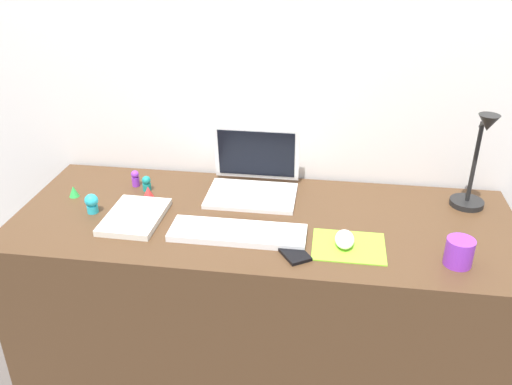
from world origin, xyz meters
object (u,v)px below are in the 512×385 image
notebook_pad (135,217)px  toy_figurine_purple (135,178)px  cell_phone (292,251)px  laptop (254,177)px  toy_figurine_teal (147,183)px  desk_lamp (477,164)px  keyboard (238,233)px  toy_figurine_green (74,191)px  coffee_mug (459,252)px  mouse (345,239)px  toy_figurine_cyan (92,203)px  toy_figurine_red (148,193)px

notebook_pad → toy_figurine_purple: 0.24m
cell_phone → notebook_pad: size_ratio=0.53×
laptop → toy_figurine_teal: laptop is taller
laptop → desk_lamp: size_ratio=0.90×
keyboard → cell_phone: size_ratio=3.20×
desk_lamp → toy_figurine_purple: size_ratio=5.67×
toy_figurine_green → toy_figurine_teal: size_ratio=0.70×
keyboard → toy_figurine_teal: 0.45m
cell_phone → coffee_mug: (0.46, 0.01, 0.03)m
mouse → notebook_pad: size_ratio=0.40×
toy_figurine_cyan → toy_figurine_red: size_ratio=1.35×
toy_figurine_teal → toy_figurine_red: 0.07m
mouse → coffee_mug: 0.31m
notebook_pad → toy_figurine_purple: toy_figurine_purple is taller
keyboard → coffee_mug: coffee_mug is taller
mouse → toy_figurine_purple: toy_figurine_purple is taller
toy_figurine_cyan → toy_figurine_teal: (0.12, 0.18, -0.01)m
laptop → toy_figurine_purple: (-0.42, -0.02, -0.02)m
desk_lamp → cell_phone: bearing=-148.1°
toy_figurine_green → toy_figurine_purple: 0.21m
toy_figurine_red → coffee_mug: bearing=-14.4°
toy_figurine_teal → toy_figurine_red: toy_figurine_teal is taller
toy_figurine_purple → toy_figurine_cyan: (-0.07, -0.21, 0.00)m
toy_figurine_red → toy_figurine_teal: bearing=113.1°
desk_lamp → toy_figurine_teal: bearing=-178.7°
toy_figurine_green → toy_figurine_cyan: size_ratio=0.59×
desk_lamp → toy_figurine_green: size_ratio=8.71×
mouse → cell_phone: (-0.15, -0.06, -0.02)m
laptop → cell_phone: (0.16, -0.37, -0.05)m
cell_phone → mouse: bearing=-11.8°
toy_figurine_cyan → notebook_pad: bearing=-9.3°
notebook_pad → coffee_mug: size_ratio=3.04×
coffee_mug → toy_figurine_red: coffee_mug is taller
toy_figurine_cyan → toy_figurine_green: bearing=138.2°
keyboard → toy_figurine_purple: bearing=146.1°
desk_lamp → toy_figurine_purple: (-1.14, 0.00, -0.13)m
toy_figurine_teal → toy_figurine_red: bearing=-66.9°
cell_phone → toy_figurine_red: (-0.51, 0.25, 0.02)m
laptop → toy_figurine_red: 0.36m
laptop → cell_phone: bearing=-66.0°
mouse → toy_figurine_red: toy_figurine_red is taller
toy_figurine_teal → toy_figurine_red: size_ratio=1.13×
cell_phone → toy_figurine_teal: bearing=115.9°
desk_lamp → keyboard: bearing=-159.0°
laptop → toy_figurine_green: (-0.60, -0.13, -0.04)m
mouse → toy_figurine_cyan: toy_figurine_cyan is taller
toy_figurine_purple → toy_figurine_red: 0.12m
keyboard → cell_phone: 0.18m
notebook_pad → toy_figurine_green: size_ratio=6.26×
desk_lamp → laptop: bearing=177.8°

